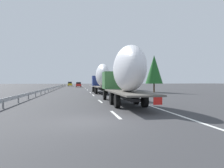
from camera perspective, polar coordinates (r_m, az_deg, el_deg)
ground_plane at (r=50.54m, az=-8.87°, el=-1.58°), size 260.00×260.00×0.00m
lane_stripe_0 at (r=12.87m, az=0.95°, el=-8.36°), size 3.20×0.20×0.01m
lane_stripe_1 at (r=21.34m, az=-3.24°, el=-4.73°), size 3.20×0.20×0.01m
lane_stripe_2 at (r=30.71m, az=-5.14°, el=-3.06°), size 3.20×0.20×0.01m
lane_stripe_3 at (r=37.86m, az=-5.96°, el=-2.34°), size 3.20×0.20×0.01m
lane_stripe_4 at (r=49.05m, az=-6.75°, el=-1.64°), size 3.20×0.20×0.01m
lane_stripe_5 at (r=63.96m, az=-7.38°, el=-1.09°), size 3.20×0.20×0.01m
lane_stripe_6 at (r=61.50m, az=-7.30°, el=-1.16°), size 3.20×0.20×0.01m
lane_stripe_7 at (r=88.70m, az=-7.95°, el=-0.58°), size 3.20×0.20×0.01m
lane_stripe_8 at (r=77.96m, az=-7.75°, el=-0.76°), size 3.20×0.20×0.01m
lane_stripe_9 at (r=101.94m, az=-8.14°, el=-0.41°), size 3.20×0.20×0.01m
edge_line_right at (r=55.86m, az=-3.27°, el=-1.35°), size 110.00×0.20×0.01m
truck_lead at (r=35.45m, az=-2.81°, el=1.82°), size 12.99×2.55×4.89m
truck_trailing at (r=18.17m, az=3.59°, el=2.87°), size 13.68×2.55×4.92m
car_red_compact at (r=75.20m, az=-9.15°, el=-0.13°), size 4.74×1.88×1.76m
car_yellow_coupe at (r=88.95m, az=-11.41°, el=0.02°), size 4.41×1.78×1.86m
road_sign at (r=58.40m, az=-2.36°, el=0.83°), size 0.10×0.90×3.07m
tree_0 at (r=46.97m, az=3.67°, el=2.62°), size 3.53×3.53×5.87m
tree_1 at (r=47.61m, az=4.00°, el=3.31°), size 3.48×3.48×6.96m
tree_2 at (r=39.26m, az=11.45°, el=3.93°), size 3.18×3.18×6.87m
tree_3 at (r=101.03m, az=-2.95°, el=1.45°), size 3.24×3.24×5.41m
tree_4 at (r=52.03m, az=3.20°, el=3.28°), size 3.53×3.53×6.82m
guardrail_median at (r=53.80m, az=-15.31°, el=-0.84°), size 94.00×0.10×0.76m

